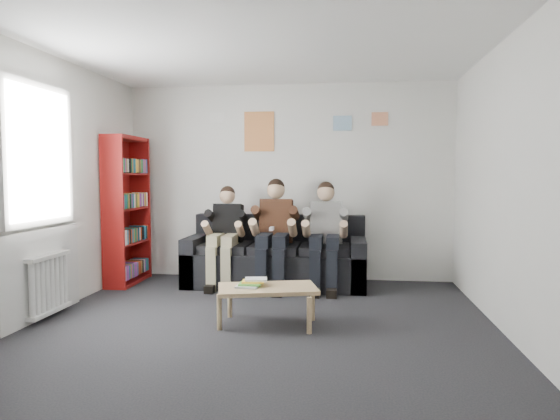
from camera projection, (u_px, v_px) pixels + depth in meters
The scene contains 14 objects.
room_shell at pixel (255, 186), 4.47m from camera, with size 5.00×5.00×5.00m.
sofa at pixel (276, 260), 6.59m from camera, with size 2.33×0.95×0.90m.
bookshelf at pixel (128, 210), 6.64m from camera, with size 0.29×0.88×1.96m.
coffee_table at pixel (267, 291), 4.79m from camera, with size 0.93×0.51×0.37m.
game_cases at pixel (252, 283), 4.81m from camera, with size 0.28×0.26×0.07m.
person_left at pixel (225, 236), 6.46m from camera, with size 0.38×0.80×1.30m.
person_middle at pixel (274, 234), 6.36m from camera, with size 0.42×0.91×1.40m.
person_right at pixel (325, 236), 6.28m from camera, with size 0.41×0.87×1.36m.
radiator at pixel (49, 284), 5.03m from camera, with size 0.10×0.64×0.60m.
window at pixel (40, 217), 4.99m from camera, with size 0.05×1.30×2.36m.
poster_large at pixel (259, 132), 6.94m from camera, with size 0.42×0.01×0.55m, color #DFC44E.
poster_blue at pixel (342, 123), 6.78m from camera, with size 0.25×0.01×0.20m, color #3B8ACB.
poster_pink at pixel (380, 119), 6.71m from camera, with size 0.22×0.01×0.18m, color #BB3A6C.
poster_sign at pixel (217, 118), 7.00m from camera, with size 0.20×0.01×0.14m, color silver.
Camera 1 is at (0.82, -4.41, 1.44)m, focal length 32.00 mm.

